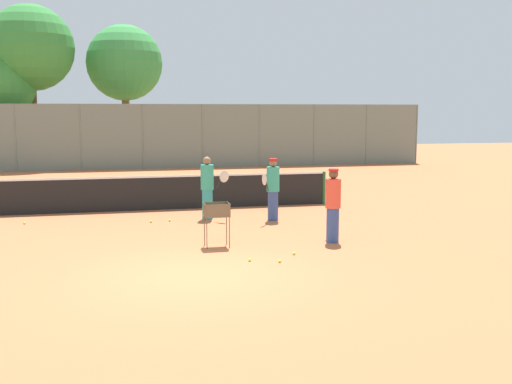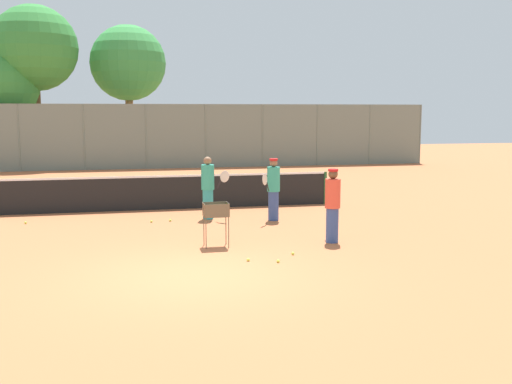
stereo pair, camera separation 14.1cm
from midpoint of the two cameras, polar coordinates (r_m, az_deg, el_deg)
ground_plane at (r=11.33m, az=-6.15°, el=-7.91°), size 80.00×80.00×0.00m
tennis_net at (r=18.76m, az=-9.05°, el=0.01°), size 10.62×0.10×1.07m
back_fence at (r=32.18m, az=-10.85°, el=5.20°), size 31.65×0.08×3.41m
tree_1 at (r=36.62m, az=-12.52°, el=11.86°), size 4.40×4.40×8.04m
tree_4 at (r=35.42m, az=-20.78°, el=12.67°), size 4.63×4.63×8.75m
player_white_outfit at (r=16.96m, az=-4.88°, el=0.47°), size 0.78×0.66×1.77m
player_red_cap at (r=16.69m, az=1.37°, el=0.35°), size 0.67×0.75×1.74m
player_yellow_shirt at (r=14.00m, az=7.05°, el=-1.17°), size 0.36×0.91×1.72m
ball_cart at (r=13.49m, az=-4.02°, el=-2.06°), size 0.56×0.41×0.99m
tennis_ball_0 at (r=16.80m, az=-8.46°, el=-2.69°), size 0.07×0.07×0.07m
tennis_ball_1 at (r=12.28m, az=-0.94°, el=-6.46°), size 0.07×0.07×0.07m
tennis_ball_2 at (r=17.41m, az=-21.41°, el=-2.78°), size 0.07×0.07×0.07m
tennis_ball_3 at (r=12.18m, az=1.93°, el=-6.59°), size 0.07×0.07×0.07m
tennis_ball_4 at (r=12.84m, az=3.32°, el=-5.85°), size 0.07×0.07×0.07m
tennis_ball_5 at (r=16.71m, az=-10.22°, el=-2.78°), size 0.07×0.07×0.07m
parked_car at (r=36.13m, az=2.45°, el=3.93°), size 4.20×1.70×1.60m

